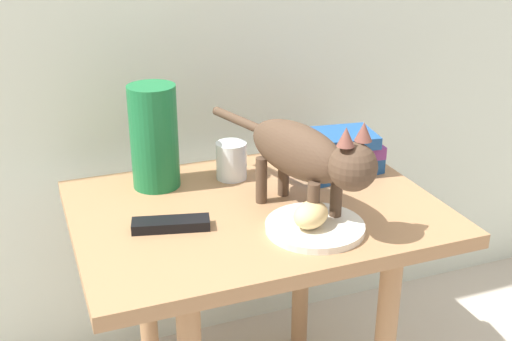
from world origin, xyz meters
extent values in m
cube|color=#9E724C|center=(0.00, 0.00, 0.55)|extent=(0.75, 0.55, 0.03)
cylinder|color=#9E724C|center=(-0.21, 0.21, 0.27)|extent=(0.04, 0.04, 0.53)
cylinder|color=#9E724C|center=(0.21, 0.21, 0.27)|extent=(0.04, 0.04, 0.53)
cylinder|color=silver|center=(0.07, -0.14, 0.57)|extent=(0.19, 0.19, 0.01)
ellipsoid|color=#E0BC7A|center=(0.06, -0.15, 0.60)|extent=(0.10, 0.09, 0.05)
cylinder|color=#4C3828|center=(0.12, -0.12, 0.61)|extent=(0.02, 0.02, 0.10)
cylinder|color=#4C3828|center=(0.06, -0.14, 0.61)|extent=(0.02, 0.02, 0.10)
cylinder|color=#4C3828|center=(0.07, 0.03, 0.61)|extent=(0.02, 0.02, 0.10)
cylinder|color=#4C3828|center=(0.02, 0.01, 0.61)|extent=(0.02, 0.02, 0.10)
ellipsoid|color=#4C3828|center=(0.07, -0.05, 0.70)|extent=(0.16, 0.27, 0.11)
sphere|color=#4C3828|center=(0.11, -0.20, 0.71)|extent=(0.09, 0.09, 0.09)
cone|color=brown|center=(0.13, -0.19, 0.77)|extent=(0.03, 0.03, 0.03)
cone|color=brown|center=(0.09, -0.20, 0.77)|extent=(0.03, 0.03, 0.03)
cylinder|color=#4C3828|center=(0.01, 0.14, 0.71)|extent=(0.07, 0.16, 0.02)
cube|color=#1E4C8C|center=(0.24, 0.10, 0.58)|extent=(0.19, 0.14, 0.04)
cube|color=#72337A|center=(0.24, 0.10, 0.62)|extent=(0.20, 0.13, 0.03)
cube|color=#1E4C8C|center=(0.23, 0.10, 0.65)|extent=(0.20, 0.14, 0.03)
cylinder|color=#196B38|center=(-0.17, 0.18, 0.68)|extent=(0.10, 0.10, 0.23)
cylinder|color=silver|center=(0.00, 0.16, 0.61)|extent=(0.07, 0.07, 0.08)
cylinder|color=silver|center=(0.00, 0.16, 0.59)|extent=(0.06, 0.06, 0.04)
cube|color=black|center=(-0.19, -0.04, 0.57)|extent=(0.16, 0.08, 0.02)
camera|label=1|loc=(-0.43, -1.14, 1.16)|focal=45.67mm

